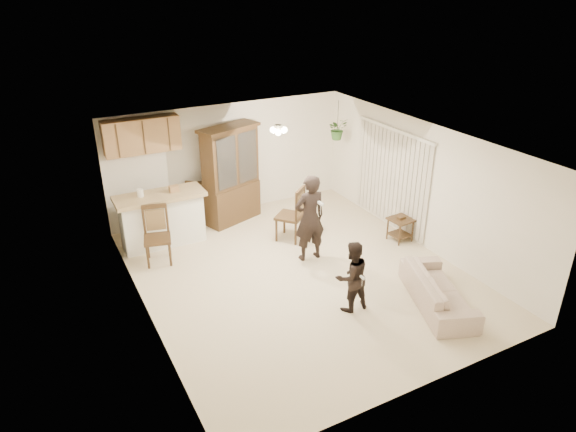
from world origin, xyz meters
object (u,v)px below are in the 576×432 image
sofa (439,285)px  adult (310,216)px  china_hutch (231,175)px  chair_hutch_right (290,224)px  side_table (400,229)px  child (352,273)px  chair_bar (158,247)px  chair_hutch_left (194,213)px

sofa → adult: bearing=46.5°
china_hutch → chair_hutch_right: (0.69, -1.42, -0.73)m
side_table → china_hutch: bearing=136.2°
side_table → chair_hutch_right: 2.27m
china_hutch → child: bearing=-103.7°
china_hutch → chair_bar: china_hutch is taller
adult → chair_hutch_left: (-1.47, 2.47, -0.63)m
chair_hutch_right → sofa: bearing=68.2°
child → chair_hutch_right: child is taller
chair_bar → china_hutch: bearing=43.2°
chair_hutch_left → chair_hutch_right: chair_hutch_right is taller
china_hutch → side_table: bearing=-62.9°
chair_bar → chair_hutch_left: bearing=62.3°
side_table → chair_bar: (-4.62, 1.45, 0.06)m
adult → side_table: (2.02, -0.24, -0.65)m
adult → china_hutch: size_ratio=0.84×
china_hutch → chair_bar: (-1.96, -1.09, -0.75)m
adult → chair_hutch_left: adult is taller
china_hutch → chair_hutch_right: size_ratio=1.85×
sofa → chair_hutch_left: size_ratio=1.97×
sofa → side_table: 2.29m
adult → chair_bar: (-2.60, 1.21, -0.59)m
china_hutch → chair_hutch_left: 1.16m
adult → side_table: adult is taller
child → chair_hutch_right: size_ratio=1.17×
side_table → chair_hutch_left: 4.42m
side_table → chair_hutch_left: size_ratio=0.57×
sofa → adult: adult is taller
side_table → chair_bar: bearing=162.5°
chair_bar → chair_hutch_right: 2.67m
adult → sofa: bearing=117.8°
side_table → child: bearing=-146.1°
sofa → child: size_ratio=1.39×
child → chair_bar: child is taller
child → chair_hutch_left: 4.43m
sofa → chair_bar: bearing=67.4°
sofa → chair_hutch_left: bearing=49.4°
sofa → china_hutch: china_hutch is taller
adult → chair_hutch_left: 2.94m
adult → child: adult is taller
sofa → china_hutch: bearing=41.7°
chair_hutch_right → chair_bar: bearing=-46.8°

